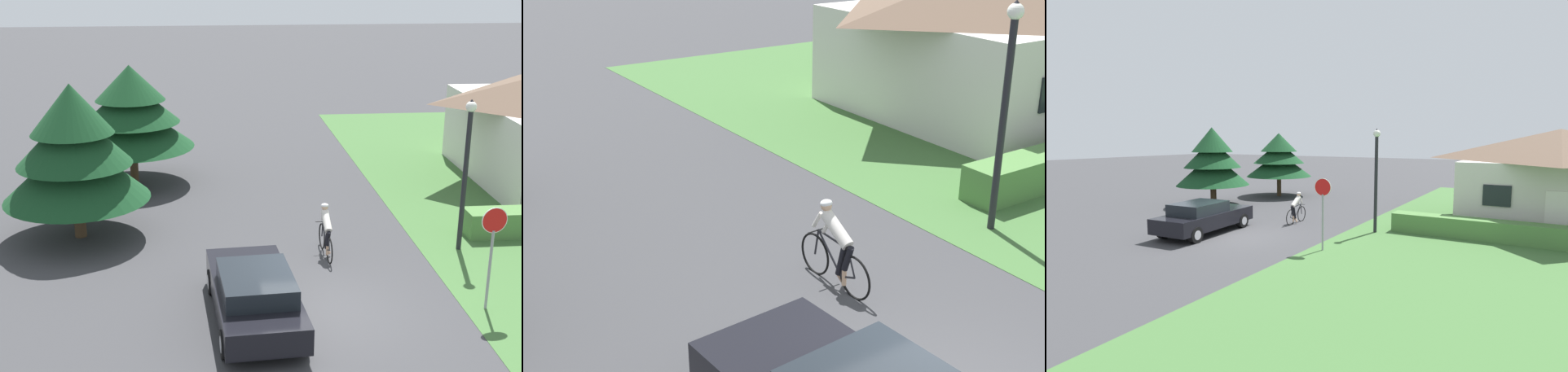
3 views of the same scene
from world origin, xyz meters
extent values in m
cube|color=beige|center=(11.66, 9.81, 1.52)|extent=(8.03, 8.04, 3.04)
cylinder|color=black|center=(-0.80, 1.45, 0.32)|extent=(0.31, 0.66, 0.65)
cylinder|color=#ADADB2|center=(-0.80, 1.45, 0.32)|extent=(0.31, 0.39, 0.37)
torus|color=black|center=(0.87, 3.00, 0.37)|extent=(0.07, 0.77, 0.77)
torus|color=black|center=(0.83, 4.06, 0.37)|extent=(0.07, 0.77, 0.77)
cylinder|color=black|center=(0.86, 3.26, 0.53)|extent=(0.04, 0.19, 0.59)
cylinder|color=black|center=(0.84, 3.66, 0.55)|extent=(0.06, 0.67, 0.65)
cylinder|color=black|center=(0.85, 3.58, 0.84)|extent=(0.06, 0.79, 0.08)
cylinder|color=black|center=(0.86, 3.17, 0.30)|extent=(0.05, 0.36, 0.16)
cylinder|color=black|center=(0.86, 3.09, 0.59)|extent=(0.04, 0.22, 0.46)
cylinder|color=black|center=(0.83, 4.02, 0.61)|extent=(0.04, 0.12, 0.50)
cylinder|color=black|center=(0.83, 3.98, 0.86)|extent=(0.44, 0.04, 0.02)
ellipsoid|color=black|center=(0.86, 3.19, 0.83)|extent=(0.09, 0.20, 0.05)
cylinder|color=black|center=(0.86, 3.18, 0.65)|extent=(0.12, 0.26, 0.49)
cylinder|color=black|center=(0.86, 3.34, 0.57)|extent=(0.12, 0.26, 0.64)
cylinder|color=tan|center=(0.85, 3.26, 0.27)|extent=(0.08, 0.08, 0.30)
cylinder|color=tan|center=(0.90, 3.42, 0.17)|extent=(0.17, 0.08, 0.21)
cylinder|color=silver|center=(0.85, 3.49, 1.06)|extent=(0.24, 0.72, 0.56)
cylinder|color=silver|center=(0.84, 3.74, 1.04)|extent=(0.08, 0.26, 0.36)
cylinder|color=silver|center=(0.84, 4.02, 1.04)|extent=(0.08, 0.26, 0.36)
sphere|color=tan|center=(0.84, 3.78, 1.38)|extent=(0.19, 0.19, 0.19)
ellipsoid|color=white|center=(0.84, 3.78, 1.43)|extent=(0.22, 0.18, 0.12)
cylinder|color=black|center=(4.84, 3.61, 2.07)|extent=(0.14, 0.14, 4.15)
sphere|color=white|center=(4.84, 3.61, 4.28)|extent=(0.30, 0.30, 0.30)
cone|color=black|center=(4.84, 3.61, 4.44)|extent=(0.18, 0.18, 0.12)
camera|label=1|loc=(-2.68, -15.60, 8.45)|focal=50.00mm
camera|label=2|loc=(-5.88, -5.12, 6.19)|focal=50.00mm
camera|label=3|loc=(11.03, -12.88, 4.07)|focal=28.00mm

